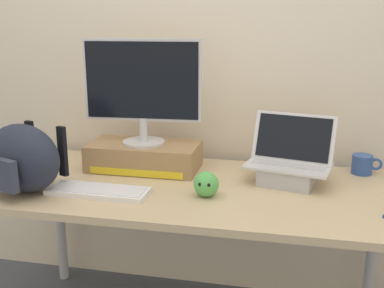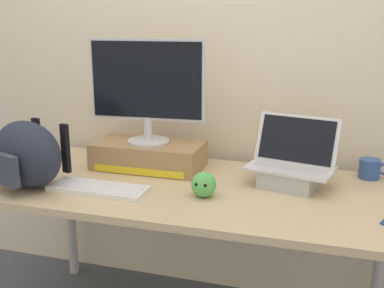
{
  "view_description": "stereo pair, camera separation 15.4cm",
  "coord_description": "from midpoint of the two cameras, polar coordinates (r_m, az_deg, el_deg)",
  "views": [
    {
      "loc": [
        0.39,
        -1.83,
        1.42
      ],
      "look_at": [
        0.0,
        0.0,
        0.9
      ],
      "focal_mm": 44.55,
      "sensor_mm": 36.0,
      "label": 1
    },
    {
      "loc": [
        0.54,
        -1.8,
        1.42
      ],
      "look_at": [
        0.0,
        0.0,
        0.9
      ],
      "focal_mm": 44.55,
      "sensor_mm": 36.0,
      "label": 2
    }
  ],
  "objects": [
    {
      "name": "back_wall",
      "position": [
        2.35,
        5.44,
        12.36
      ],
      "size": [
        7.0,
        0.1,
        2.6
      ],
      "primitive_type": "cube",
      "color": "beige",
      "rests_on": "ground"
    },
    {
      "name": "desk",
      "position": [
        2.02,
        2.19,
        -6.83
      ],
      "size": [
        1.72,
        0.78,
        0.72
      ],
      "color": "tan",
      "rests_on": "ground"
    },
    {
      "name": "toner_box_yellow",
      "position": [
        2.21,
        -3.23,
        -1.35
      ],
      "size": [
        0.5,
        0.26,
        0.12
      ],
      "color": "#9E7A51",
      "rests_on": "desk"
    },
    {
      "name": "desktop_monitor",
      "position": [
        2.14,
        -3.36,
        6.78
      ],
      "size": [
        0.53,
        0.19,
        0.47
      ],
      "rotation": [
        0.0,
        0.0,
        0.07
      ],
      "color": "silver",
      "rests_on": "toner_box_yellow"
    },
    {
      "name": "open_laptop",
      "position": [
        2.04,
        13.86,
        -3.14
      ],
      "size": [
        0.38,
        0.29,
        0.28
      ],
      "rotation": [
        0.0,
        0.0,
        -0.22
      ],
      "color": "#ADADB2",
      "rests_on": "desk"
    },
    {
      "name": "external_keyboard",
      "position": [
        1.96,
        -8.96,
        -5.28
      ],
      "size": [
        0.41,
        0.15,
        0.02
      ],
      "rotation": [
        0.0,
        0.0,
        -0.02
      ],
      "color": "white",
      "rests_on": "desk"
    },
    {
      "name": "messenger_backpack",
      "position": [
        2.04,
        -17.2,
        -1.23
      ],
      "size": [
        0.41,
        0.33,
        0.28
      ],
      "rotation": [
        0.0,
        0.0,
        -0.36
      ],
      "color": "#232838",
      "rests_on": "desk"
    },
    {
      "name": "coffee_mug",
      "position": [
        2.24,
        22.41,
        -2.78
      ],
      "size": [
        0.13,
        0.09,
        0.09
      ],
      "color": "#2D4C93",
      "rests_on": "desk"
    },
    {
      "name": "plush_toy",
      "position": [
        1.87,
        3.78,
        -4.89
      ],
      "size": [
        0.1,
        0.1,
        0.1
      ],
      "color": "#56B256",
      "rests_on": "desk"
    }
  ]
}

